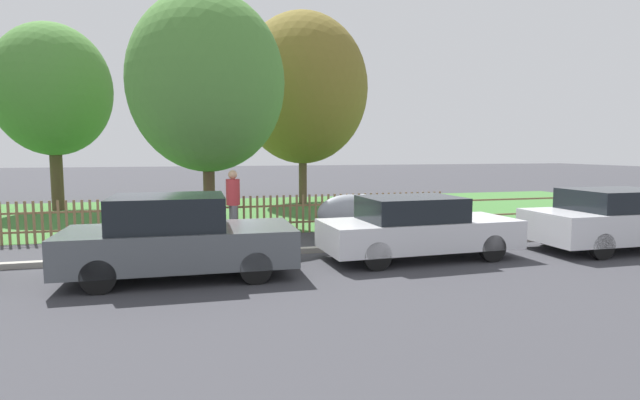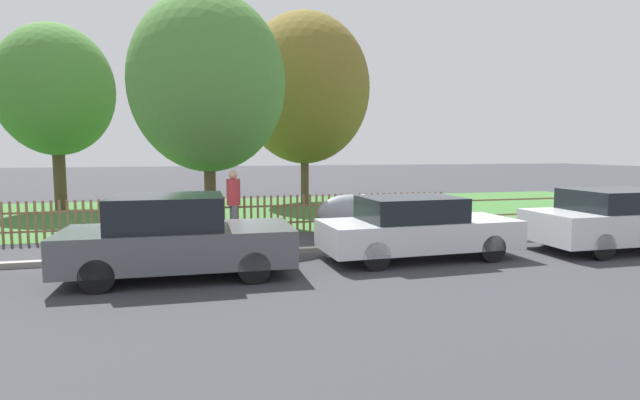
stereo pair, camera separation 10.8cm
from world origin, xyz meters
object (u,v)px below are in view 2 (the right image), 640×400
Objects in this scene: tree_behind_motorcycle at (55,91)px; tree_mid_park at (208,83)px; parked_car_red_compact at (624,219)px; parked_car_black_saloon at (176,237)px; pedestrian_near_fence at (234,200)px; covered_motorcycle at (351,212)px; parked_car_navy_estate at (417,228)px; tree_far_left at (304,89)px.

tree_behind_motorcycle is 8.08m from tree_mid_park.
tree_mid_park is (-9.22, 5.61, 3.53)m from parked_car_red_compact.
parked_car_red_compact is (10.00, 0.03, -0.03)m from parked_car_black_saloon.
parked_car_red_compact is 2.55× the size of pedestrian_near_fence.
parked_car_black_saloon is 5.31m from covered_motorcycle.
covered_motorcycle is 0.27× the size of tree_mid_park.
parked_car_navy_estate is 0.61× the size of tree_behind_motorcycle.
parked_car_red_compact is at bearing -5.36° from parked_car_navy_estate.
covered_motorcycle is (-5.68, 3.05, -0.03)m from parked_car_red_compact.
parked_car_navy_estate is 2.37× the size of pedestrian_near_fence.
tree_behind_motorcycle reaches higher than parked_car_black_saloon.
tree_behind_motorcycle is 1.03× the size of tree_mid_park.
tree_mid_park is 7.21m from tree_far_left.
tree_behind_motorcycle reaches higher than parked_car_navy_estate.
covered_motorcycle is 0.23× the size of tree_far_left.
parked_car_red_compact is 19.06m from tree_behind_motorcycle.
tree_mid_park is at bearing -125.29° from tree_far_left.
tree_mid_park reaches higher than covered_motorcycle.
pedestrian_near_fence is at bearing 164.29° from covered_motorcycle.
tree_mid_park is at bearing -171.48° from pedestrian_near_fence.
tree_far_left reaches higher than covered_motorcycle.
tree_far_left is 4.50× the size of pedestrian_near_fence.
parked_car_navy_estate is at bearing -90.14° from tree_far_left.
parked_car_black_saloon is 4.10m from pedestrian_near_fence.
parked_car_black_saloon is at bearing -97.94° from tree_mid_park.
covered_motorcycle is 9.43m from tree_far_left.
parked_car_red_compact is 2.46× the size of covered_motorcycle.
parked_car_navy_estate is at bearing 4.39° from parked_car_black_saloon.
tree_far_left is (-5.07, 11.47, 4.16)m from parked_car_red_compact.
pedestrian_near_fence is at bearing 71.82° from parked_car_black_saloon.
tree_behind_motorcycle is 9.61m from tree_far_left.
tree_behind_motorcycle reaches higher than parked_car_red_compact.
tree_far_left is at bearing 54.71° from tree_mid_park.
parked_car_red_compact is 0.65× the size of tree_behind_motorcycle.
parked_car_red_compact reaches higher than covered_motorcycle.
tree_behind_motorcycle is (-14.67, 11.56, 3.82)m from parked_car_red_compact.
covered_motorcycle is (-0.58, 2.77, 0.01)m from parked_car_navy_estate.
parked_car_black_saloon is at bearing -178.69° from parked_car_navy_estate.
tree_behind_motorcycle is at bearing 112.73° from parked_car_black_saloon.
covered_motorcycle is 1.03× the size of pedestrian_near_fence.
parked_car_red_compact is 0.57× the size of tree_far_left.
tree_behind_motorcycle is at bearing 179.47° from tree_far_left.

